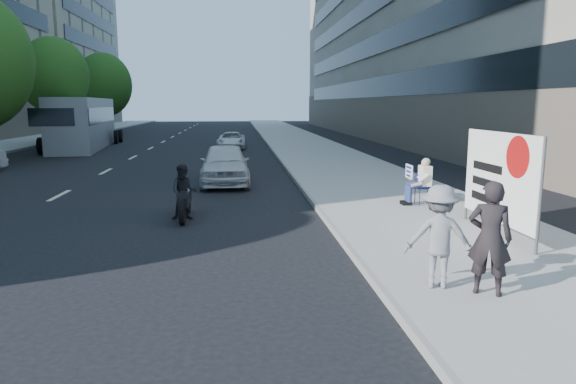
{
  "coord_description": "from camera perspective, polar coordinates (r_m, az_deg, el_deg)",
  "views": [
    {
      "loc": [
        -0.74,
        -9.01,
        2.93
      ],
      "look_at": [
        0.33,
        1.77,
        1.07
      ],
      "focal_mm": 32.0,
      "sensor_mm": 36.0,
      "label": 1
    }
  ],
  "objects": [
    {
      "name": "tree_far_e",
      "position": [
        54.6,
        -19.79,
        11.15
      ],
      "size": [
        5.4,
        5.4,
        7.89
      ],
      "color": "#382616",
      "rests_on": "ground"
    },
    {
      "name": "ground",
      "position": [
        9.5,
        -0.96,
        -8.22
      ],
      "size": [
        160.0,
        160.0,
        0.0
      ],
      "primitive_type": "plane",
      "color": "black",
      "rests_on": "ground"
    },
    {
      "name": "jogger",
      "position": [
        8.15,
        16.44,
        -4.76
      ],
      "size": [
        1.14,
        0.82,
        1.59
      ],
      "primitive_type": "imported",
      "rotation": [
        0.0,
        0.0,
        2.9
      ],
      "color": "gray",
      "rests_on": "near_sidewalk"
    },
    {
      "name": "white_sedan_far",
      "position": [
        34.35,
        -6.28,
        5.73
      ],
      "size": [
        1.91,
        3.96,
        1.09
      ],
      "primitive_type": "imported",
      "rotation": [
        0.0,
        0.0,
        -0.03
      ],
      "color": "silver",
      "rests_on": "ground"
    },
    {
      "name": "white_sedan_near",
      "position": [
        19.13,
        -7.03,
        3.13
      ],
      "size": [
        1.81,
        4.38,
        1.49
      ],
      "primitive_type": "imported",
      "rotation": [
        0.0,
        0.0,
        0.01
      ],
      "color": "silver",
      "rests_on": "ground"
    },
    {
      "name": "near_sidewalk",
      "position": [
        29.53,
        3.6,
        4.2
      ],
      "size": [
        5.0,
        120.0,
        0.15
      ],
      "primitive_type": "cube",
      "color": "gray",
      "rests_on": "ground"
    },
    {
      "name": "tree_far_d",
      "position": [
        41.15,
        -24.56,
        11.63
      ],
      "size": [
        4.8,
        4.8,
        7.65
      ],
      "color": "#382616",
      "rests_on": "ground"
    },
    {
      "name": "pedestrian_woman",
      "position": [
        8.06,
        21.51,
        -4.79
      ],
      "size": [
        0.74,
        0.65,
        1.7
      ],
      "primitive_type": "imported",
      "rotation": [
        0.0,
        0.0,
        2.65
      ],
      "color": "black",
      "rests_on": "near_sidewalk"
    },
    {
      "name": "far_bldg_north",
      "position": [
        77.59,
        -29.11,
        16.79
      ],
      "size": [
        22.0,
        28.0,
        28.0
      ],
      "primitive_type": "cube",
      "color": "tan",
      "rests_on": "ground"
    },
    {
      "name": "bus",
      "position": [
        37.25,
        -21.74,
        7.09
      ],
      "size": [
        3.87,
        12.28,
        3.3
      ],
      "rotation": [
        0.0,
        0.0,
        0.11
      ],
      "color": "slate",
      "rests_on": "ground"
    },
    {
      "name": "motorcycle",
      "position": [
        13.38,
        -11.44,
        -0.31
      ],
      "size": [
        0.69,
        2.04,
        1.42
      ],
      "rotation": [
        0.0,
        0.0,
        0.0
      ],
      "color": "black",
      "rests_on": "ground"
    },
    {
      "name": "seated_protester",
      "position": [
        14.76,
        14.45,
        1.44
      ],
      "size": [
        0.83,
        1.12,
        1.31
      ],
      "color": "navy",
      "rests_on": "near_sidewalk"
    },
    {
      "name": "near_building",
      "position": [
        45.23,
        18.46,
        18.28
      ],
      "size": [
        14.0,
        70.0,
        20.0
      ],
      "primitive_type": "cube",
      "color": "gray",
      "rests_on": "ground"
    },
    {
      "name": "protest_banner",
      "position": [
        11.74,
        22.42,
        1.53
      ],
      "size": [
        0.08,
        3.06,
        2.2
      ],
      "color": "#4C4C4C",
      "rests_on": "near_sidewalk"
    }
  ]
}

